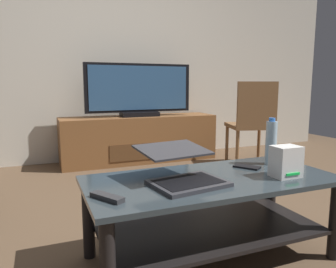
% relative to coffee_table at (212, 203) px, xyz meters
% --- Properties ---
extents(ground_plane, '(7.68, 7.68, 0.00)m').
position_rel_coffee_table_xyz_m(ground_plane, '(-0.06, 0.28, -0.29)').
color(ground_plane, brown).
extents(back_wall, '(6.40, 0.12, 2.80)m').
position_rel_coffee_table_xyz_m(back_wall, '(-0.06, 2.51, 1.11)').
color(back_wall, beige).
rests_on(back_wall, ground).
extents(coffee_table, '(1.25, 0.58, 0.42)m').
position_rel_coffee_table_xyz_m(coffee_table, '(0.00, 0.00, 0.00)').
color(coffee_table, '#2D383D').
rests_on(coffee_table, ground).
extents(media_cabinet, '(1.77, 0.46, 0.52)m').
position_rel_coffee_table_xyz_m(media_cabinet, '(0.30, 2.19, -0.03)').
color(media_cabinet, brown).
rests_on(media_cabinet, ground).
extents(television, '(1.22, 0.20, 0.59)m').
position_rel_coffee_table_xyz_m(television, '(0.30, 2.17, 0.52)').
color(television, black).
rests_on(television, media_cabinet).
extents(dining_chair, '(0.55, 0.55, 0.91)m').
position_rel_coffee_table_xyz_m(dining_chair, '(1.32, 1.46, 0.22)').
color(dining_chair, brown).
rests_on(dining_chair, ground).
extents(laptop, '(0.38, 0.43, 0.16)m').
position_rel_coffee_table_xyz_m(laptop, '(-0.17, -0.01, 0.20)').
color(laptop, '#333338').
rests_on(laptop, coffee_table).
extents(router_box, '(0.14, 0.11, 0.16)m').
position_rel_coffee_table_xyz_m(router_box, '(0.35, -0.13, 0.21)').
color(router_box, white).
rests_on(router_box, coffee_table).
extents(water_bottle_near, '(0.06, 0.06, 0.27)m').
position_rel_coffee_table_xyz_m(water_bottle_near, '(0.45, 0.12, 0.26)').
color(water_bottle_near, silver).
rests_on(water_bottle_near, coffee_table).
extents(cell_phone, '(0.14, 0.16, 0.01)m').
position_rel_coffee_table_xyz_m(cell_phone, '(0.27, 0.09, 0.14)').
color(cell_phone, black).
rests_on(cell_phone, coffee_table).
extents(tv_remote, '(0.12, 0.16, 0.02)m').
position_rel_coffee_table_xyz_m(tv_remote, '(-0.55, -0.11, 0.14)').
color(tv_remote, '#2D2D30').
rests_on(tv_remote, coffee_table).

